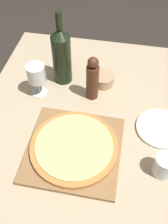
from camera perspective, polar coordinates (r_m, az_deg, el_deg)
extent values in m
plane|color=#2D2823|center=(1.78, 0.13, -17.64)|extent=(12.00, 12.00, 0.00)
cube|color=tan|center=(1.14, 0.19, -3.52)|extent=(0.97, 1.25, 0.03)
cylinder|color=brown|center=(1.87, -9.61, 5.51)|extent=(0.06, 0.06, 0.72)
cylinder|color=brown|center=(1.81, 17.02, 1.80)|extent=(0.06, 0.06, 0.72)
cube|color=olive|center=(1.05, -2.16, -8.09)|extent=(0.37, 0.37, 0.02)
cylinder|color=#BC7A3D|center=(1.03, -2.18, -7.56)|extent=(0.35, 0.35, 0.02)
cylinder|color=#EAD67A|center=(1.02, -2.20, -7.20)|extent=(0.30, 0.30, 0.01)
cylinder|color=black|center=(1.25, -4.82, 11.30)|extent=(0.09, 0.09, 0.25)
cone|color=black|center=(1.16, -5.29, 16.77)|extent=(0.09, 0.09, 0.04)
cylinder|color=black|center=(1.13, -5.51, 19.22)|extent=(0.03, 0.03, 0.08)
cylinder|color=#4C2819|center=(1.18, 1.91, 6.48)|extent=(0.06, 0.06, 0.18)
sphere|color=#4C2819|center=(1.10, 2.06, 10.69)|extent=(0.05, 0.05, 0.05)
cylinder|color=silver|center=(1.27, -9.64, 4.30)|extent=(0.08, 0.08, 0.00)
cylinder|color=silver|center=(1.24, -9.87, 5.58)|extent=(0.01, 0.01, 0.07)
cylinder|color=silver|center=(1.19, -10.37, 8.26)|extent=(0.08, 0.08, 0.08)
cylinder|color=tan|center=(1.29, 4.10, 7.18)|extent=(0.11, 0.11, 0.05)
cylinder|color=silver|center=(1.01, 16.93, -11.04)|extent=(0.08, 0.08, 0.09)
cylinder|color=white|center=(1.16, 16.36, -3.44)|extent=(0.21, 0.21, 0.01)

